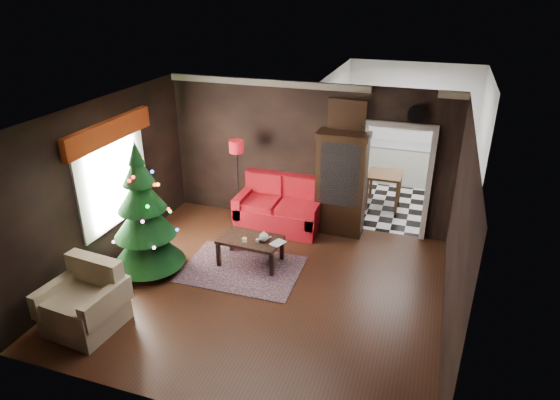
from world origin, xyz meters
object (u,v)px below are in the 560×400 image
(curio_cabinet, at_px, (341,186))
(christmas_tree, at_px, (143,214))
(floor_lamp, at_px, (238,184))
(wall_clock, at_px, (417,114))
(kitchen_table, at_px, (383,190))
(loveseat, at_px, (279,204))
(teapot, at_px, (264,237))
(armchair, at_px, (83,300))
(coffee_table, at_px, (251,250))

(curio_cabinet, relative_size, christmas_tree, 0.83)
(floor_lamp, relative_size, christmas_tree, 0.78)
(wall_clock, xyz_separation_m, kitchen_table, (-0.55, 1.25, -2.00))
(christmas_tree, bearing_deg, loveseat, 53.58)
(teapot, bearing_deg, loveseat, 98.25)
(armchair, bearing_deg, coffee_table, 61.22)
(coffee_table, relative_size, wall_clock, 3.25)
(loveseat, relative_size, curio_cabinet, 0.89)
(coffee_table, bearing_deg, loveseat, 88.04)
(coffee_table, bearing_deg, wall_clock, 36.93)
(kitchen_table, bearing_deg, floor_lamp, -147.22)
(floor_lamp, distance_m, kitchen_table, 3.17)
(kitchen_table, bearing_deg, armchair, -122.51)
(loveseat, height_order, wall_clock, wall_clock)
(curio_cabinet, relative_size, teapot, 10.44)
(teapot, bearing_deg, coffee_table, 174.79)
(curio_cabinet, xyz_separation_m, coffee_table, (-1.20, -1.62, -0.70))
(wall_clock, bearing_deg, teapot, -139.58)
(wall_clock, bearing_deg, floor_lamp, -172.01)
(coffee_table, bearing_deg, christmas_tree, -154.23)
(loveseat, relative_size, armchair, 1.78)
(christmas_tree, distance_m, kitchen_table, 5.13)
(floor_lamp, xyz_separation_m, christmas_tree, (-0.75, -2.10, 0.22))
(wall_clock, bearing_deg, armchair, -133.99)
(armchair, distance_m, coffee_table, 2.79)
(loveseat, height_order, christmas_tree, christmas_tree)
(kitchen_table, bearing_deg, loveseat, -137.49)
(armchair, bearing_deg, christmas_tree, 94.28)
(curio_cabinet, relative_size, wall_clock, 5.94)
(floor_lamp, relative_size, teapot, 9.81)
(loveseat, bearing_deg, coffee_table, -91.96)
(curio_cabinet, xyz_separation_m, kitchen_table, (0.65, 1.43, -0.57))
(armchair, relative_size, wall_clock, 2.98)
(loveseat, distance_m, wall_clock, 3.04)
(loveseat, xyz_separation_m, teapot, (0.21, -1.43, 0.06))
(curio_cabinet, relative_size, armchair, 1.99)
(floor_lamp, xyz_separation_m, armchair, (-0.78, -3.66, -0.37))
(christmas_tree, xyz_separation_m, coffee_table, (1.53, 0.74, -0.80))
(loveseat, height_order, kitchen_table, loveseat)
(christmas_tree, xyz_separation_m, wall_clock, (3.93, 2.54, 1.33))
(christmas_tree, bearing_deg, coffee_table, 25.77)
(curio_cabinet, distance_m, floor_lamp, 2.01)
(floor_lamp, bearing_deg, wall_clock, 7.99)
(christmas_tree, height_order, wall_clock, wall_clock)
(coffee_table, distance_m, kitchen_table, 3.57)
(curio_cabinet, relative_size, floor_lamp, 1.06)
(loveseat, relative_size, floor_lamp, 0.95)
(loveseat, distance_m, armchair, 4.04)
(christmas_tree, height_order, coffee_table, christmas_tree)
(teapot, bearing_deg, kitchen_table, 62.61)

